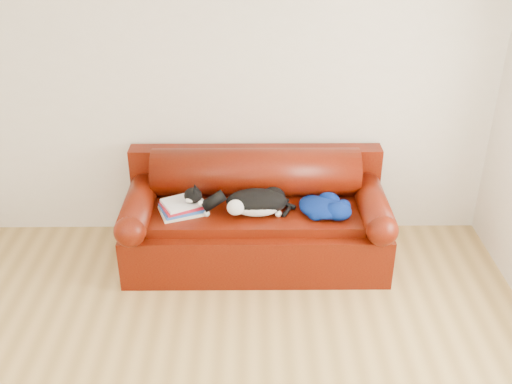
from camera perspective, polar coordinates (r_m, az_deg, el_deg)
room_shell at (r=2.96m, az=-2.43°, el=4.04°), size 4.52×4.02×2.61m
sofa_base at (r=4.94m, az=-0.01°, el=-4.01°), size 2.10×0.90×0.50m
sofa_back at (r=5.00m, az=-0.03°, el=0.43°), size 2.10×1.01×0.88m
book_stack at (r=4.74m, az=-7.02°, el=-1.41°), size 0.39×0.35×0.10m
cat at (r=4.66m, az=0.01°, el=-1.04°), size 0.69×0.42×0.25m
blanket at (r=4.72m, az=6.50°, el=-1.38°), size 0.45×0.42×0.13m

